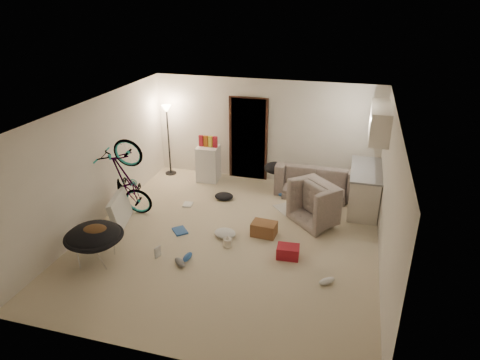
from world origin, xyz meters
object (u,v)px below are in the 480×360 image
(mini_fridge, at_px, (208,163))
(juicer, at_px, (228,242))
(kitchen_counter, at_px, (364,190))
(bicycle, at_px, (128,195))
(saucer_chair, at_px, (95,241))
(tv_box, at_px, (120,210))
(floor_lamp, at_px, (168,125))
(drink_case_b, at_px, (288,252))
(armchair, at_px, (326,205))
(drink_case_a, at_px, (264,229))
(sofa, at_px, (316,183))

(mini_fridge, xyz_separation_m, juicer, (1.36, -2.82, -0.35))
(kitchen_counter, height_order, mini_fridge, kitchen_counter)
(bicycle, distance_m, saucer_chair, 1.72)
(bicycle, bearing_deg, tv_box, 177.83)
(kitchen_counter, bearing_deg, saucer_chair, -142.99)
(floor_lamp, xyz_separation_m, drink_case_b, (3.58, -2.97, -1.19))
(armchair, height_order, mini_fridge, mini_fridge)
(tv_box, bearing_deg, drink_case_b, -18.83)
(saucer_chair, relative_size, drink_case_a, 2.14)
(kitchen_counter, bearing_deg, bicycle, -160.69)
(floor_lamp, distance_m, drink_case_a, 3.99)
(armchair, relative_size, drink_case_a, 2.14)
(drink_case_a, distance_m, juicer, 0.81)
(bicycle, height_order, saucer_chair, bicycle)
(kitchen_counter, distance_m, juicer, 3.31)
(saucer_chair, distance_m, tv_box, 1.36)
(sofa, height_order, juicer, sofa)
(kitchen_counter, distance_m, sofa, 1.17)
(mini_fridge, xyz_separation_m, saucer_chair, (-0.70, -3.90, -0.02))
(kitchen_counter, bearing_deg, floor_lamp, 172.34)
(tv_box, bearing_deg, bicycle, 76.02)
(floor_lamp, xyz_separation_m, sofa, (3.76, -0.20, -1.04))
(bicycle, bearing_deg, juicer, -106.88)
(armchair, distance_m, tv_box, 4.20)
(mini_fridge, relative_size, drink_case_a, 1.87)
(kitchen_counter, distance_m, saucer_chair, 5.56)
(sofa, xyz_separation_m, drink_case_b, (-0.18, -2.77, -0.16))
(mini_fridge, bearing_deg, tv_box, -113.94)
(drink_case_a, bearing_deg, mini_fridge, 134.65)
(mini_fridge, height_order, juicer, mini_fridge)
(sofa, height_order, drink_case_b, sofa)
(sofa, xyz_separation_m, armchair, (0.34, -1.19, 0.06))
(mini_fridge, bearing_deg, bicycle, -117.08)
(saucer_chair, relative_size, juicer, 4.37)
(bicycle, distance_m, juicer, 2.45)
(kitchen_counter, relative_size, juicer, 6.54)
(tv_box, distance_m, juicer, 2.37)
(kitchen_counter, bearing_deg, juicer, -136.37)
(floor_lamp, distance_m, kitchen_counter, 4.95)
(kitchen_counter, xyz_separation_m, saucer_chair, (-4.44, -3.35, -0.02))
(armchair, xyz_separation_m, juicer, (-1.65, -1.53, -0.23))
(kitchen_counter, bearing_deg, sofa, 157.20)
(tv_box, bearing_deg, juicer, -19.93)
(floor_lamp, bearing_deg, juicer, -50.09)
(floor_lamp, distance_m, bicycle, 2.46)
(sofa, height_order, tv_box, tv_box)
(armchair, xyz_separation_m, drink_case_b, (-0.51, -1.58, -0.21))
(sofa, distance_m, juicer, 3.03)
(floor_lamp, distance_m, tv_box, 2.86)
(saucer_chair, distance_m, juicer, 2.35)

